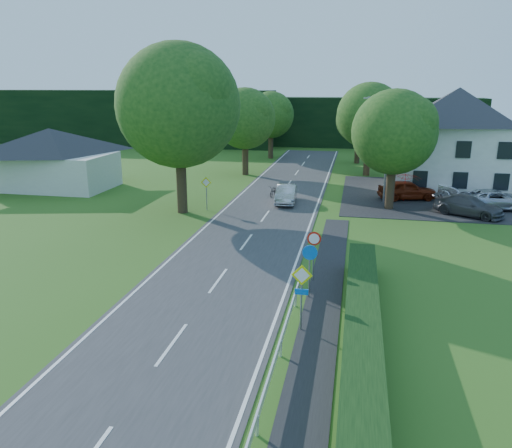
% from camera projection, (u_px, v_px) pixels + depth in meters
% --- Properties ---
extents(road, '(7.00, 80.00, 0.04)m').
position_uv_depth(road, '(253.00, 233.00, 30.72)').
color(road, '#333336').
rests_on(road, ground).
extents(footpath, '(1.50, 44.00, 0.04)m').
position_uv_depth(footpath, '(299.00, 440.00, 12.78)').
color(footpath, black).
rests_on(footpath, ground).
extents(parking_pad, '(14.00, 16.00, 0.04)m').
position_uv_depth(parking_pad, '(430.00, 196.00, 40.68)').
color(parking_pad, black).
rests_on(parking_pad, ground).
extents(line_edge_left, '(0.12, 80.00, 0.01)m').
position_uv_depth(line_edge_left, '(203.00, 229.00, 31.33)').
color(line_edge_left, white).
rests_on(line_edge_left, road).
extents(line_edge_right, '(0.12, 80.00, 0.01)m').
position_uv_depth(line_edge_right, '(306.00, 235.00, 30.09)').
color(line_edge_right, white).
rests_on(line_edge_right, road).
extents(line_centre, '(0.12, 80.00, 0.01)m').
position_uv_depth(line_centre, '(253.00, 232.00, 30.71)').
color(line_centre, white).
rests_on(line_centre, road).
extents(tree_main, '(9.40, 9.40, 11.64)m').
position_uv_depth(tree_main, '(179.00, 130.00, 34.07)').
color(tree_main, '#1A4615').
rests_on(tree_main, ground).
extents(tree_left_far, '(7.00, 7.00, 8.58)m').
position_uv_depth(tree_left_far, '(245.00, 132.00, 49.39)').
color(tree_left_far, '#1A4615').
rests_on(tree_left_far, ground).
extents(tree_right_far, '(7.40, 7.40, 9.09)m').
position_uv_depth(tree_right_far, '(369.00, 130.00, 48.91)').
color(tree_right_far, '#1A4615').
rests_on(tree_right_far, ground).
extents(tree_left_back, '(6.60, 6.60, 8.07)m').
position_uv_depth(tree_left_back, '(271.00, 125.00, 60.69)').
color(tree_left_back, '#1A4615').
rests_on(tree_left_back, ground).
extents(tree_right_back, '(6.20, 6.20, 7.56)m').
position_uv_depth(tree_right_back, '(358.00, 130.00, 56.86)').
color(tree_right_back, '#1A4615').
rests_on(tree_right_back, ground).
extents(tree_right_mid, '(7.00, 7.00, 8.58)m').
position_uv_depth(tree_right_mid, '(393.00, 150.00, 35.48)').
color(tree_right_mid, '#1A4615').
rests_on(tree_right_mid, ground).
extents(treeline_left, '(44.00, 6.00, 8.00)m').
position_uv_depth(treeline_left, '(128.00, 118.00, 74.64)').
color(treeline_left, black).
rests_on(treeline_left, ground).
extents(treeline_right, '(30.00, 5.00, 7.00)m').
position_uv_depth(treeline_right, '(373.00, 123.00, 71.64)').
color(treeline_right, black).
rests_on(treeline_right, ground).
extents(bungalow_left, '(11.00, 6.50, 5.20)m').
position_uv_depth(bungalow_left, '(52.00, 157.00, 43.26)').
color(bungalow_left, beige).
rests_on(bungalow_left, ground).
extents(house_white, '(10.60, 8.40, 8.60)m').
position_uv_depth(house_white, '(455.00, 139.00, 41.94)').
color(house_white, white).
rests_on(house_white, ground).
extents(streetlight, '(2.03, 0.18, 8.00)m').
position_uv_depth(streetlight, '(386.00, 145.00, 37.40)').
color(streetlight, gray).
rests_on(streetlight, ground).
extents(sign_priority_right, '(0.78, 0.09, 2.59)m').
position_uv_depth(sign_priority_right, '(302.00, 285.00, 18.07)').
color(sign_priority_right, gray).
rests_on(sign_priority_right, ground).
extents(sign_roundabout, '(0.64, 0.08, 2.37)m').
position_uv_depth(sign_roundabout, '(310.00, 261.00, 20.94)').
color(sign_roundabout, gray).
rests_on(sign_roundabout, ground).
extents(sign_speed_limit, '(0.64, 0.11, 2.37)m').
position_uv_depth(sign_speed_limit, '(314.00, 244.00, 22.79)').
color(sign_speed_limit, gray).
rests_on(sign_speed_limit, ground).
extents(sign_priority_left, '(0.78, 0.09, 2.44)m').
position_uv_depth(sign_priority_left, '(206.00, 187.00, 35.82)').
color(sign_priority_left, gray).
rests_on(sign_priority_left, ground).
extents(moving_car, '(1.68, 4.22, 1.36)m').
position_uv_depth(moving_car, '(286.00, 194.00, 38.17)').
color(moving_car, '#B8B7BC').
rests_on(moving_car, road).
extents(motorcycle, '(0.75, 1.70, 0.87)m').
position_uv_depth(motorcycle, '(273.00, 191.00, 40.56)').
color(motorcycle, black).
rests_on(motorcycle, road).
extents(parked_car_red, '(4.75, 2.77, 1.52)m').
position_uv_depth(parked_car_red, '(407.00, 190.00, 39.33)').
color(parked_car_red, maroon).
rests_on(parked_car_red, parking_pad).
extents(parked_car_silver_a, '(5.16, 3.03, 1.61)m').
position_uv_depth(parked_car_silver_a, '(429.00, 186.00, 40.54)').
color(parked_car_silver_a, silver).
rests_on(parked_car_silver_a, parking_pad).
extents(parked_car_grey, '(4.97, 3.96, 1.35)m').
position_uv_depth(parked_car_grey, '(469.00, 206.00, 34.48)').
color(parked_car_grey, '#464549').
rests_on(parked_car_grey, parking_pad).
extents(parked_car_silver_b, '(5.41, 3.20, 1.41)m').
position_uv_depth(parked_car_silver_b, '(495.00, 199.00, 36.28)').
color(parked_car_silver_b, silver).
rests_on(parked_car_silver_b, parking_pad).
extents(parasol, '(3.03, 3.06, 2.18)m').
position_uv_depth(parasol, '(405.00, 187.00, 38.69)').
color(parasol, red).
rests_on(parasol, parking_pad).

